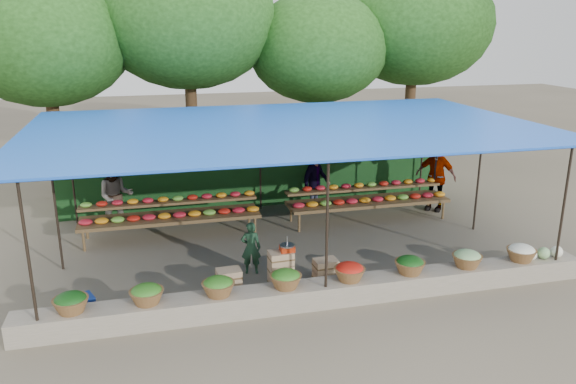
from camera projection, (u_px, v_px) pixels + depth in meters
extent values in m
plane|color=brown|center=(286.00, 247.00, 12.82)|extent=(60.00, 60.00, 0.00)
cube|color=slate|center=(323.00, 293.00, 10.21)|extent=(10.60, 0.55, 0.40)
cylinder|color=black|center=(29.00, 262.00, 8.60)|extent=(0.05, 0.05, 2.80)
cylinder|color=black|center=(327.00, 234.00, 9.73)|extent=(0.05, 0.05, 2.80)
cylinder|color=black|center=(563.00, 212.00, 10.86)|extent=(0.05, 0.05, 2.80)
cylinder|color=black|center=(55.00, 205.00, 11.29)|extent=(0.05, 0.05, 2.80)
cylinder|color=black|center=(479.00, 175.00, 13.55)|extent=(0.05, 0.05, 2.80)
cylinder|color=black|center=(71.00, 170.00, 13.98)|extent=(0.05, 0.05, 2.80)
cylinder|color=black|center=(260.00, 159.00, 15.11)|extent=(0.05, 0.05, 2.80)
cylinder|color=black|center=(422.00, 150.00, 16.24)|extent=(0.05, 0.05, 2.80)
cube|color=blue|center=(286.00, 126.00, 12.02)|extent=(10.80, 6.60, 0.04)
cube|color=blue|center=(313.00, 155.00, 10.21)|extent=(10.80, 2.19, 0.26)
cube|color=blue|center=(267.00, 120.00, 13.92)|extent=(10.80, 2.19, 0.26)
cylinder|color=#A6A5AB|center=(272.00, 148.00, 13.54)|extent=(9.60, 0.01, 0.01)
ellipsoid|color=yellow|center=(76.00, 171.00, 12.56)|extent=(0.23, 0.17, 0.30)
ellipsoid|color=yellow|center=(101.00, 170.00, 12.68)|extent=(0.23, 0.17, 0.30)
ellipsoid|color=yellow|center=(125.00, 168.00, 12.81)|extent=(0.23, 0.17, 0.30)
ellipsoid|color=yellow|center=(149.00, 167.00, 12.93)|extent=(0.23, 0.17, 0.30)
ellipsoid|color=yellow|center=(173.00, 165.00, 13.06)|extent=(0.23, 0.17, 0.30)
ellipsoid|color=yellow|center=(195.00, 164.00, 13.18)|extent=(0.23, 0.17, 0.30)
ellipsoid|color=yellow|center=(218.00, 163.00, 13.31)|extent=(0.23, 0.17, 0.30)
ellipsoid|color=yellow|center=(240.00, 161.00, 13.43)|extent=(0.23, 0.17, 0.30)
ellipsoid|color=yellow|center=(262.00, 160.00, 13.56)|extent=(0.23, 0.17, 0.30)
ellipsoid|color=yellow|center=(283.00, 159.00, 13.68)|extent=(0.23, 0.17, 0.30)
ellipsoid|color=yellow|center=(304.00, 158.00, 13.81)|extent=(0.23, 0.17, 0.30)
ellipsoid|color=yellow|center=(324.00, 156.00, 13.93)|extent=(0.23, 0.17, 0.30)
ellipsoid|color=yellow|center=(344.00, 155.00, 14.06)|extent=(0.23, 0.17, 0.30)
ellipsoid|color=yellow|center=(364.00, 154.00, 14.18)|extent=(0.23, 0.17, 0.30)
ellipsoid|color=yellow|center=(383.00, 153.00, 14.31)|extent=(0.23, 0.17, 0.30)
ellipsoid|color=yellow|center=(403.00, 152.00, 14.43)|extent=(0.23, 0.17, 0.30)
ellipsoid|color=yellow|center=(421.00, 151.00, 14.56)|extent=(0.23, 0.17, 0.30)
ellipsoid|color=yellow|center=(440.00, 150.00, 14.68)|extent=(0.23, 0.17, 0.30)
ellipsoid|color=#154B14|center=(70.00, 300.00, 9.08)|extent=(0.52, 0.52, 0.23)
ellipsoid|color=#33771F|center=(146.00, 291.00, 9.36)|extent=(0.52, 0.52, 0.23)
ellipsoid|color=#33771F|center=(218.00, 284.00, 9.64)|extent=(0.52, 0.52, 0.23)
ellipsoid|color=#33771F|center=(286.00, 276.00, 9.93)|extent=(0.52, 0.52, 0.23)
ellipsoid|color=red|center=(350.00, 269.00, 10.21)|extent=(0.52, 0.52, 0.23)
ellipsoid|color=#154B14|center=(410.00, 262.00, 10.49)|extent=(0.52, 0.52, 0.23)
ellipsoid|color=#8EC47A|center=(467.00, 256.00, 10.78)|extent=(0.52, 0.52, 0.23)
ellipsoid|color=white|center=(522.00, 250.00, 11.06)|extent=(0.52, 0.52, 0.23)
cube|color=#1B4719|center=(258.00, 163.00, 15.39)|extent=(10.60, 0.06, 2.50)
cylinder|color=#3B2015|center=(55.00, 128.00, 16.34)|extent=(0.36, 0.36, 3.97)
ellipsoid|color=#16370F|center=(44.00, 40.00, 15.62)|extent=(4.77, 4.77, 3.69)
cylinder|color=#3B2015|center=(192.00, 112.00, 17.58)|extent=(0.36, 0.36, 4.48)
ellipsoid|color=#16370F|center=(187.00, 19.00, 16.77)|extent=(5.39, 5.39, 4.17)
cylinder|color=#3B2015|center=(316.00, 121.00, 18.35)|extent=(0.36, 0.36, 3.71)
ellipsoid|color=#16370F|center=(318.00, 48.00, 17.68)|extent=(4.47, 4.47, 3.45)
cylinder|color=#3B2015|center=(410.00, 106.00, 19.46)|extent=(0.36, 0.36, 4.35)
ellipsoid|color=#16370F|center=(415.00, 24.00, 18.67)|extent=(5.24, 5.24, 4.05)
cube|color=brown|center=(171.00, 217.00, 13.30)|extent=(4.20, 0.95, 0.08)
cube|color=brown|center=(170.00, 202.00, 13.49)|extent=(4.20, 0.35, 0.06)
cylinder|color=brown|center=(84.00, 241.00, 12.54)|extent=(0.06, 0.06, 0.50)
cylinder|color=brown|center=(255.00, 226.00, 13.46)|extent=(0.06, 0.06, 0.50)
cylinder|color=brown|center=(87.00, 229.00, 13.28)|extent=(0.06, 0.06, 0.50)
cylinder|color=brown|center=(249.00, 215.00, 14.20)|extent=(0.06, 0.06, 0.50)
ellipsoid|color=red|center=(85.00, 222.00, 12.68)|extent=(0.31, 0.26, 0.13)
ellipsoid|color=#66AF36|center=(86.00, 205.00, 13.02)|extent=(0.26, 0.22, 0.12)
ellipsoid|color=orange|center=(102.00, 221.00, 12.76)|extent=(0.31, 0.26, 0.13)
ellipsoid|color=red|center=(102.00, 204.00, 13.10)|extent=(0.26, 0.22, 0.12)
ellipsoid|color=#66AF36|center=(118.00, 220.00, 12.84)|extent=(0.31, 0.26, 0.13)
ellipsoid|color=red|center=(117.00, 203.00, 13.18)|extent=(0.26, 0.22, 0.12)
ellipsoid|color=red|center=(133.00, 218.00, 12.93)|extent=(0.31, 0.26, 0.13)
ellipsoid|color=orange|center=(133.00, 201.00, 13.27)|extent=(0.26, 0.22, 0.12)
ellipsoid|color=red|center=(149.00, 217.00, 13.01)|extent=(0.31, 0.26, 0.13)
ellipsoid|color=red|center=(148.00, 200.00, 13.35)|extent=(0.26, 0.22, 0.12)
ellipsoid|color=orange|center=(164.00, 216.00, 13.09)|extent=(0.31, 0.26, 0.13)
ellipsoid|color=orange|center=(163.00, 199.00, 13.43)|extent=(0.26, 0.22, 0.12)
ellipsoid|color=red|center=(180.00, 215.00, 13.17)|extent=(0.31, 0.26, 0.13)
ellipsoid|color=#66AF36|center=(178.00, 198.00, 13.51)|extent=(0.26, 0.22, 0.12)
ellipsoid|color=orange|center=(195.00, 214.00, 13.26)|extent=(0.31, 0.26, 0.13)
ellipsoid|color=red|center=(192.00, 197.00, 13.60)|extent=(0.26, 0.22, 0.12)
ellipsoid|color=#66AF36|center=(209.00, 212.00, 13.34)|extent=(0.31, 0.26, 0.13)
ellipsoid|color=red|center=(207.00, 196.00, 13.68)|extent=(0.26, 0.22, 0.12)
ellipsoid|color=red|center=(224.00, 211.00, 13.42)|extent=(0.31, 0.26, 0.13)
ellipsoid|color=orange|center=(221.00, 195.00, 13.76)|extent=(0.26, 0.22, 0.12)
ellipsoid|color=red|center=(239.00, 210.00, 13.50)|extent=(0.31, 0.26, 0.13)
ellipsoid|color=red|center=(235.00, 194.00, 13.84)|extent=(0.26, 0.22, 0.12)
ellipsoid|color=orange|center=(253.00, 209.00, 13.59)|extent=(0.31, 0.26, 0.13)
ellipsoid|color=orange|center=(249.00, 193.00, 13.93)|extent=(0.26, 0.22, 0.12)
cube|color=brown|center=(368.00, 202.00, 14.47)|extent=(4.20, 0.95, 0.08)
cube|color=brown|center=(364.00, 188.00, 14.67)|extent=(4.20, 0.35, 0.06)
cylinder|color=brown|center=(299.00, 222.00, 13.72)|extent=(0.06, 0.06, 0.50)
cylinder|color=brown|center=(443.00, 210.00, 14.63)|extent=(0.06, 0.06, 0.50)
cylinder|color=brown|center=(291.00, 212.00, 14.46)|extent=(0.06, 0.06, 0.50)
cylinder|color=brown|center=(428.00, 201.00, 15.38)|extent=(0.06, 0.06, 0.50)
ellipsoid|color=red|center=(299.00, 205.00, 13.86)|extent=(0.31, 0.26, 0.13)
ellipsoid|color=#66AF36|center=(294.00, 190.00, 14.20)|extent=(0.26, 0.22, 0.12)
ellipsoid|color=orange|center=(312.00, 204.00, 13.94)|extent=(0.31, 0.26, 0.13)
ellipsoid|color=red|center=(307.00, 189.00, 14.28)|extent=(0.26, 0.22, 0.12)
ellipsoid|color=#66AF36|center=(325.00, 203.00, 14.02)|extent=(0.31, 0.26, 0.13)
ellipsoid|color=red|center=(320.00, 188.00, 14.36)|extent=(0.26, 0.22, 0.12)
ellipsoid|color=red|center=(339.00, 202.00, 14.11)|extent=(0.31, 0.26, 0.13)
ellipsoid|color=orange|center=(333.00, 187.00, 14.45)|extent=(0.26, 0.22, 0.12)
ellipsoid|color=red|center=(352.00, 201.00, 14.19)|extent=(0.31, 0.26, 0.13)
ellipsoid|color=red|center=(346.00, 186.00, 14.53)|extent=(0.26, 0.22, 0.12)
ellipsoid|color=orange|center=(365.00, 200.00, 14.27)|extent=(0.31, 0.26, 0.13)
ellipsoid|color=orange|center=(359.00, 185.00, 14.61)|extent=(0.26, 0.22, 0.12)
ellipsoid|color=red|center=(378.00, 199.00, 14.35)|extent=(0.31, 0.26, 0.13)
ellipsoid|color=#66AF36|center=(371.00, 184.00, 14.69)|extent=(0.26, 0.22, 0.12)
ellipsoid|color=orange|center=(390.00, 198.00, 14.44)|extent=(0.31, 0.26, 0.13)
ellipsoid|color=red|center=(384.00, 183.00, 14.78)|extent=(0.26, 0.22, 0.12)
ellipsoid|color=#66AF36|center=(403.00, 197.00, 14.52)|extent=(0.31, 0.26, 0.13)
ellipsoid|color=red|center=(396.00, 182.00, 14.86)|extent=(0.26, 0.22, 0.12)
ellipsoid|color=red|center=(415.00, 196.00, 14.60)|extent=(0.31, 0.26, 0.13)
ellipsoid|color=orange|center=(408.00, 182.00, 14.94)|extent=(0.26, 0.22, 0.12)
ellipsoid|color=red|center=(427.00, 195.00, 14.68)|extent=(0.31, 0.26, 0.13)
ellipsoid|color=red|center=(420.00, 181.00, 15.02)|extent=(0.26, 0.22, 0.12)
ellipsoid|color=orange|center=(439.00, 194.00, 14.77)|extent=(0.31, 0.26, 0.13)
ellipsoid|color=orange|center=(432.00, 180.00, 15.11)|extent=(0.26, 0.22, 0.12)
cube|color=#A7805F|center=(229.00, 289.00, 10.55)|extent=(0.47, 0.36, 0.25)
cube|color=#A7805F|center=(229.00, 276.00, 10.48)|extent=(0.47, 0.36, 0.25)
cube|color=#A7805F|center=(281.00, 283.00, 10.79)|extent=(0.47, 0.36, 0.25)
cube|color=#A7805F|center=(281.00, 270.00, 10.71)|extent=(0.47, 0.36, 0.25)
cube|color=#A7805F|center=(281.00, 258.00, 10.64)|extent=(0.47, 0.36, 0.25)
cube|color=#A7805F|center=(325.00, 278.00, 11.00)|extent=(0.47, 0.36, 0.25)
cube|color=#A7805F|center=(326.00, 266.00, 10.93)|extent=(0.47, 0.36, 0.25)
cube|color=#B32B0E|center=(287.00, 248.00, 10.62)|extent=(0.26, 0.23, 0.11)
cylinder|color=#A6A5AB|center=(287.00, 245.00, 10.60)|extent=(0.28, 0.28, 0.03)
cylinder|color=#A6A5AB|center=(287.00, 241.00, 10.57)|extent=(0.03, 0.03, 0.19)
imported|color=#1A3924|center=(251.00, 248.00, 11.36)|extent=(0.45, 0.34, 1.10)
imported|color=slate|center=(116.00, 196.00, 13.68)|extent=(0.87, 0.69, 1.74)
imported|color=slate|center=(317.00, 178.00, 15.19)|extent=(1.33, 1.26, 1.81)
imported|color=slate|center=(436.00, 177.00, 15.17)|extent=(1.10, 1.10, 1.87)
cube|color=navy|center=(87.00, 318.00, 9.43)|extent=(0.62, 0.50, 0.33)
cube|color=navy|center=(78.00, 306.00, 9.84)|extent=(0.62, 0.54, 0.31)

